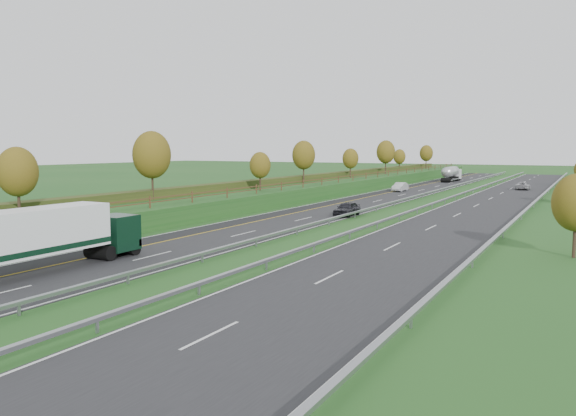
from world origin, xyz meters
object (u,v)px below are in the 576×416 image
box_lorry (28,238)px  car_small_far (456,177)px  car_silver_mid (400,187)px  car_dark_near (347,209)px  car_oncoming (523,186)px  road_tanker (451,173)px

box_lorry → car_small_far: size_ratio=3.08×
car_silver_mid → car_small_far: (1.00, 41.55, -0.02)m
car_dark_near → car_oncoming: 54.98m
car_silver_mid → car_oncoming: (18.93, 14.84, -0.08)m
car_oncoming → car_dark_near: bearing=74.1°
car_silver_mid → car_oncoming: 24.05m
car_small_far → car_oncoming: size_ratio=1.04×
car_dark_near → car_silver_mid: car_dark_near is taller
car_silver_mid → box_lorry: bearing=-88.4°
road_tanker → car_oncoming: size_ratio=2.20×
car_small_far → car_dark_near: bearing=-89.4°
box_lorry → road_tanker: box_lorry is taller
road_tanker → car_oncoming: road_tanker is taller
box_lorry → road_tanker: (1.02, 110.56, -0.47)m
car_silver_mid → car_small_far: car_silver_mid is taller
road_tanker → car_oncoming: 26.52m
box_lorry → car_small_far: 117.40m
car_oncoming → road_tanker: bearing=-50.7°
car_dark_near → car_silver_mid: (-5.77, 38.54, -0.03)m
road_tanker → car_dark_near: size_ratio=2.33×
box_lorry → car_small_far: box_lorry is taller
road_tanker → car_small_far: 6.92m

